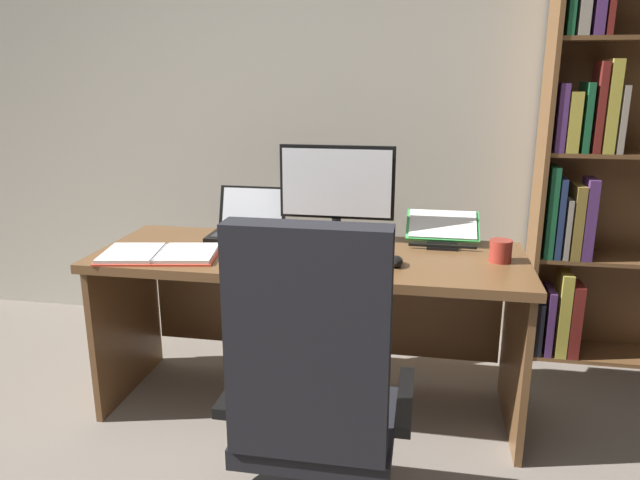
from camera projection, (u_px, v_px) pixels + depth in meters
The scene contains 13 objects.
wall_back at pixel (350, 112), 3.47m from camera, with size 5.69×0.12×2.63m, color beige.
desk at pixel (313, 290), 2.78m from camera, with size 1.90×0.70×0.76m.
bookshelf at pixel (608, 161), 3.09m from camera, with size 0.92×0.30×2.27m.
office_chair at pixel (314, 416), 1.89m from camera, with size 0.61×0.60×1.13m.
monitor at pixel (337, 192), 2.78m from camera, with size 0.54×0.16×0.45m.
laptop at pixel (247, 226), 2.91m from camera, with size 0.34×0.30×0.23m.
keyboard at pixel (324, 259), 2.52m from camera, with size 0.42×0.15×0.02m, color black.
computer_mouse at pixel (395, 261), 2.46m from camera, with size 0.06×0.10×0.04m, color black.
reading_stand_with_book at pixel (443, 229), 2.79m from camera, with size 0.34×0.25×0.14m.
open_binder at pixel (160, 254), 2.59m from camera, with size 0.54×0.37×0.02m.
notepad at pixel (247, 251), 2.66m from camera, with size 0.15×0.21×0.01m, color white.
pen at pixel (251, 249), 2.66m from camera, with size 0.01×0.01×0.14m, color navy.
coffee_mug at pixel (500, 251), 2.51m from camera, with size 0.09×0.09×0.09m, color maroon.
Camera 1 is at (0.46, -1.22, 1.52)m, focal length 33.44 mm.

